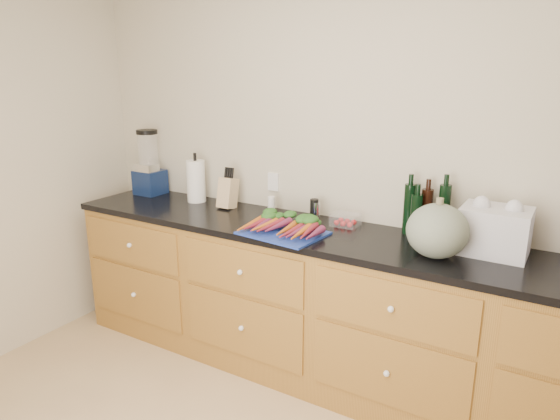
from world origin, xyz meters
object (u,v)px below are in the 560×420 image
Objects in this scene: carrots at (287,225)px; tomato_box at (345,220)px; cutting_board at (283,233)px; paper_towel at (196,181)px; squash at (437,231)px; blender_appliance at (149,166)px; knife_block at (228,193)px.

tomato_box is at bearing 49.82° from carrots.
carrots reaches higher than cutting_board.
paper_towel is (-0.90, 0.32, 0.14)m from cutting_board.
squash is (0.84, 0.08, 0.13)m from cutting_board.
cutting_board is 0.41m from tomato_box.
squash is 1.92× the size of tomato_box.
blender_appliance is at bearing 173.80° from squash.
squash is at bearing 5.39° from cutting_board.
cutting_board is 0.98× the size of carrots.
cutting_board is 2.85× the size of tomato_box.
cutting_board is at bearing -174.61° from squash.
tomato_box is (0.24, 0.29, -0.00)m from carrots.
carrots is 0.96× the size of blender_appliance.
squash is 0.66m from tomato_box.
knife_block is 1.29× the size of tomato_box.
paper_towel is (-0.90, 0.28, 0.11)m from carrots.
knife_block is 0.86m from tomato_box.
knife_block is at bearing 157.35° from carrots.
cutting_board is 1.48× the size of squash.
blender_appliance is (-1.35, 0.32, 0.20)m from cutting_board.
knife_block reaches higher than tomato_box.
paper_towel is at bearing 176.08° from knife_block.
cutting_board is at bearing -26.13° from knife_block.
carrots is at bearing -22.65° from knife_block.
carrots reaches higher than tomato_box.
squash is at bearing -22.71° from tomato_box.
blender_appliance is at bearing -179.55° from tomato_box.
tomato_box is at bearing 2.02° from knife_block.
blender_appliance is at bearing 178.66° from knife_block.
paper_towel is at bearing 172.14° from squash.
cutting_board is 0.06m from carrots.
paper_towel is 0.30m from knife_block.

